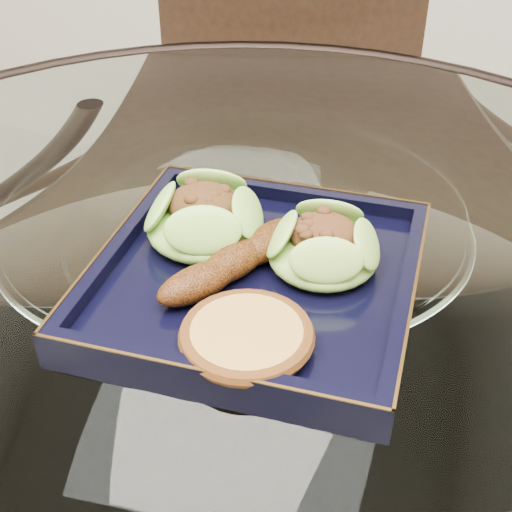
# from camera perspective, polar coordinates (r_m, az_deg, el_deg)

# --- Properties ---
(dining_table) EXTENTS (1.13, 1.13, 0.77)m
(dining_table) POSITION_cam_1_polar(r_m,az_deg,el_deg) (0.78, -1.46, -9.37)
(dining_table) COLOR white
(dining_table) RESTS_ON ground
(dining_chair) EXTENTS (0.54, 0.54, 1.05)m
(dining_chair) POSITION_cam_1_polar(r_m,az_deg,el_deg) (1.20, 2.53, 7.83)
(dining_chair) COLOR black
(dining_chair) RESTS_ON ground
(navy_plate) EXTENTS (0.28, 0.28, 0.02)m
(navy_plate) POSITION_cam_1_polar(r_m,az_deg,el_deg) (0.62, 0.00, -2.23)
(navy_plate) COLOR black
(navy_plate) RESTS_ON dining_table
(lettuce_wrap_left) EXTENTS (0.13, 0.13, 0.04)m
(lettuce_wrap_left) POSITION_cam_1_polar(r_m,az_deg,el_deg) (0.65, -4.16, 2.79)
(lettuce_wrap_left) COLOR #69A730
(lettuce_wrap_left) RESTS_ON navy_plate
(lettuce_wrap_right) EXTENTS (0.12, 0.12, 0.03)m
(lettuce_wrap_right) POSITION_cam_1_polar(r_m,az_deg,el_deg) (0.62, 5.40, 0.51)
(lettuce_wrap_right) COLOR #568B28
(lettuce_wrap_right) RESTS_ON navy_plate
(roasted_plantain) EXTENTS (0.10, 0.15, 0.03)m
(roasted_plantain) POSITION_cam_1_polar(r_m,az_deg,el_deg) (0.61, -1.78, -0.44)
(roasted_plantain) COLOR #572809
(roasted_plantain) RESTS_ON navy_plate
(crumb_patty) EXTENTS (0.12, 0.12, 0.02)m
(crumb_patty) POSITION_cam_1_polar(r_m,az_deg,el_deg) (0.54, -0.75, -6.57)
(crumb_patty) COLOR #C49141
(crumb_patty) RESTS_ON navy_plate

